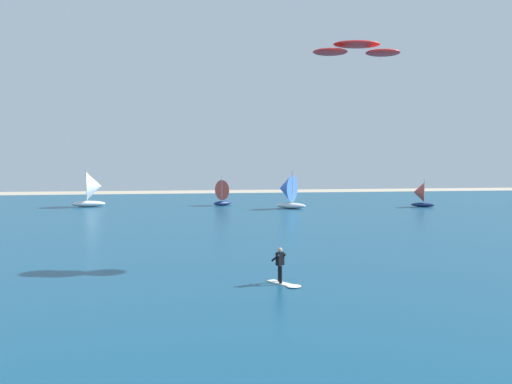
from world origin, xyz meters
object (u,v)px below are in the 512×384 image
Objects in this scene: kite at (357,49)px; sailboat_outermost at (93,189)px; sailboat_leading at (225,192)px; kitesurfer at (283,271)px; sailboat_center_horizon at (420,194)px; sailboat_mid_left at (287,191)px.

sailboat_outermost is (-20.56, 40.63, -10.08)m from kite.
kite reaches higher than sailboat_leading.
kitesurfer is 0.39× the size of sailboat_outermost.
sailboat_center_horizon is (27.50, 39.92, 1.04)m from kitesurfer.
sailboat_leading is (2.78, 47.01, 1.17)m from kitesurfer.
sailboat_leading is at bearing -1.15° from sailboat_outermost.
sailboat_leading is at bearing 86.62° from kitesurfer.
sailboat_outermost is at bearing 116.84° from kite.
sailboat_leading is 25.72m from sailboat_center_horizon.
sailboat_outermost reaches higher than sailboat_mid_left.
sailboat_leading is 0.82× the size of sailboat_mid_left.
sailboat_outermost is at bearing 169.97° from sailboat_center_horizon.
sailboat_mid_left is (3.77, 33.62, -10.21)m from kite.
kite is 1.14× the size of sailboat_mid_left.
kitesurfer is 0.55× the size of sailboat_center_horizon.
sailboat_leading is 9.68m from sailboat_mid_left.
sailboat_mid_left is 1.32× the size of sailboat_center_horizon.
kite is 1.51× the size of sailboat_center_horizon.
sailboat_outermost is at bearing 163.93° from sailboat_mid_left.
sailboat_mid_left reaches higher than sailboat_leading.
sailboat_mid_left is 25.32m from sailboat_outermost.
sailboat_leading reaches higher than sailboat_center_horizon.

